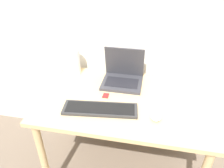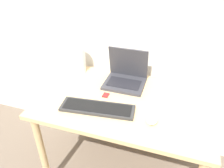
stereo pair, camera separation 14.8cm
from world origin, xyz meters
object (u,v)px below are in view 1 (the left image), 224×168
laptop (123,75)px  keyboard (100,109)px  mouse (156,116)px  vase (71,57)px  mp3_player (106,96)px

laptop → keyboard: bearing=-103.6°
keyboard → mouse: size_ratio=5.57×
laptop → mouse: (0.26, -0.38, -0.04)m
keyboard → mouse: (0.35, -0.01, 0.01)m
keyboard → vase: vase is taller
laptop → keyboard: size_ratio=0.61×
mp3_player → mouse: bearing=-25.3°
vase → laptop: bearing=-7.1°
keyboard → mouse: 0.35m
vase → mp3_player: 0.45m
keyboard → mp3_player: size_ratio=9.62×
mouse → vase: size_ratio=0.30×
mouse → keyboard: bearing=178.4°
vase → mp3_player: (0.34, -0.27, -0.14)m
mouse → vase: bearing=148.0°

